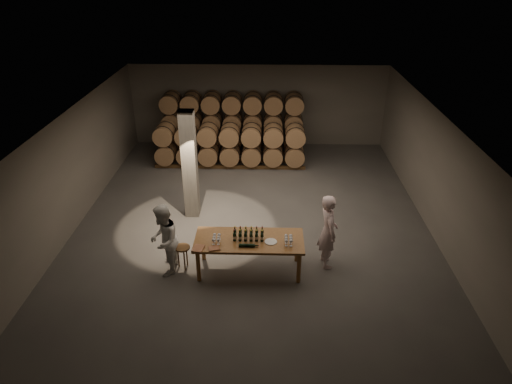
{
  "coord_description": "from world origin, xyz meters",
  "views": [
    {
      "loc": [
        0.43,
        -11.57,
        6.91
      ],
      "look_at": [
        0.1,
        -0.44,
        1.1
      ],
      "focal_mm": 32.0,
      "sensor_mm": 36.0,
      "label": 1
    }
  ],
  "objects_px": {
    "plate": "(271,242)",
    "stool": "(183,251)",
    "notebook_near": "(214,248)",
    "person_man": "(328,231)",
    "tasting_table": "(249,243)",
    "person_woman": "(164,240)",
    "bottle_cluster": "(248,235)"
  },
  "relations": [
    {
      "from": "plate",
      "to": "tasting_table",
      "type": "bearing_deg",
      "value": 169.73
    },
    {
      "from": "tasting_table",
      "to": "plate",
      "type": "relative_size",
      "value": 8.88
    },
    {
      "from": "tasting_table",
      "to": "plate",
      "type": "bearing_deg",
      "value": -10.27
    },
    {
      "from": "tasting_table",
      "to": "person_man",
      "type": "height_order",
      "value": "person_man"
    },
    {
      "from": "stool",
      "to": "notebook_near",
      "type": "bearing_deg",
      "value": -29.58
    },
    {
      "from": "plate",
      "to": "stool",
      "type": "relative_size",
      "value": 0.48
    },
    {
      "from": "person_woman",
      "to": "notebook_near",
      "type": "bearing_deg",
      "value": 73.84
    },
    {
      "from": "stool",
      "to": "bottle_cluster",
      "type": "bearing_deg",
      "value": -1.67
    },
    {
      "from": "notebook_near",
      "to": "stool",
      "type": "height_order",
      "value": "notebook_near"
    },
    {
      "from": "plate",
      "to": "person_man",
      "type": "height_order",
      "value": "person_man"
    },
    {
      "from": "notebook_near",
      "to": "person_man",
      "type": "bearing_deg",
      "value": -0.22
    },
    {
      "from": "tasting_table",
      "to": "bottle_cluster",
      "type": "height_order",
      "value": "bottle_cluster"
    },
    {
      "from": "plate",
      "to": "person_man",
      "type": "distance_m",
      "value": 1.44
    },
    {
      "from": "tasting_table",
      "to": "notebook_near",
      "type": "bearing_deg",
      "value": -152.32
    },
    {
      "from": "bottle_cluster",
      "to": "person_man",
      "type": "height_order",
      "value": "person_man"
    },
    {
      "from": "bottle_cluster",
      "to": "stool",
      "type": "xyz_separation_m",
      "value": [
        -1.61,
        0.05,
        -0.51
      ]
    },
    {
      "from": "notebook_near",
      "to": "person_man",
      "type": "xyz_separation_m",
      "value": [
        2.69,
        0.73,
        0.05
      ]
    },
    {
      "from": "plate",
      "to": "person_woman",
      "type": "relative_size",
      "value": 0.16
    },
    {
      "from": "stool",
      "to": "person_man",
      "type": "bearing_deg",
      "value": 4.11
    },
    {
      "from": "stool",
      "to": "person_man",
      "type": "height_order",
      "value": "person_man"
    },
    {
      "from": "notebook_near",
      "to": "person_man",
      "type": "height_order",
      "value": "person_man"
    },
    {
      "from": "notebook_near",
      "to": "person_woman",
      "type": "relative_size",
      "value": 0.13
    },
    {
      "from": "plate",
      "to": "stool",
      "type": "height_order",
      "value": "plate"
    },
    {
      "from": "plate",
      "to": "notebook_near",
      "type": "relative_size",
      "value": 1.23
    },
    {
      "from": "tasting_table",
      "to": "plate",
      "type": "height_order",
      "value": "plate"
    },
    {
      "from": "plate",
      "to": "stool",
      "type": "distance_m",
      "value": 2.19
    },
    {
      "from": "notebook_near",
      "to": "stool",
      "type": "xyz_separation_m",
      "value": [
        -0.84,
        0.48,
        -0.41
      ]
    },
    {
      "from": "plate",
      "to": "notebook_near",
      "type": "height_order",
      "value": "notebook_near"
    },
    {
      "from": "stool",
      "to": "person_man",
      "type": "xyz_separation_m",
      "value": [
        3.53,
        0.25,
        0.47
      ]
    },
    {
      "from": "bottle_cluster",
      "to": "person_woman",
      "type": "xyz_separation_m",
      "value": [
        -2.01,
        -0.11,
        -0.1
      ]
    },
    {
      "from": "plate",
      "to": "stool",
      "type": "xyz_separation_m",
      "value": [
        -2.15,
        0.15,
        -0.41
      ]
    },
    {
      "from": "tasting_table",
      "to": "plate",
      "type": "xyz_separation_m",
      "value": [
        0.52,
        -0.09,
        0.11
      ]
    }
  ]
}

